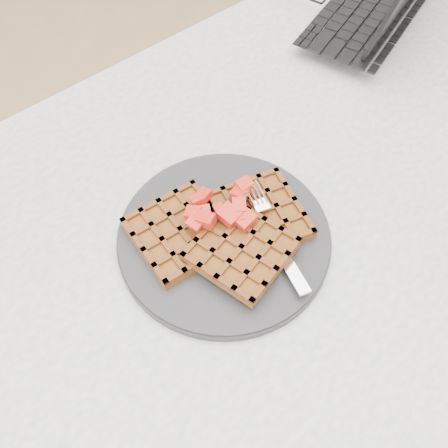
% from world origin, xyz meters
% --- Properties ---
extents(ground, '(4.00, 4.00, 0.00)m').
position_xyz_m(ground, '(0.00, 0.00, 0.00)').
color(ground, tan).
rests_on(ground, ground).
extents(table, '(1.20, 0.80, 0.75)m').
position_xyz_m(table, '(0.00, 0.00, 0.64)').
color(table, silver).
rests_on(table, ground).
extents(plate, '(0.28, 0.28, 0.02)m').
position_xyz_m(plate, '(-0.16, 0.00, 0.76)').
color(plate, '#242326').
rests_on(plate, table).
extents(waffles, '(0.23, 0.20, 0.03)m').
position_xyz_m(waffles, '(-0.16, -0.00, 0.78)').
color(waffles, brown).
rests_on(waffles, plate).
extents(strawberry_pile, '(0.15, 0.15, 0.02)m').
position_xyz_m(strawberry_pile, '(-0.16, 0.00, 0.80)').
color(strawberry_pile, '#A80700').
rests_on(strawberry_pile, waffles).
extents(fork, '(0.08, 0.18, 0.02)m').
position_xyz_m(fork, '(-0.11, -0.04, 0.77)').
color(fork, silver).
rests_on(fork, plate).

